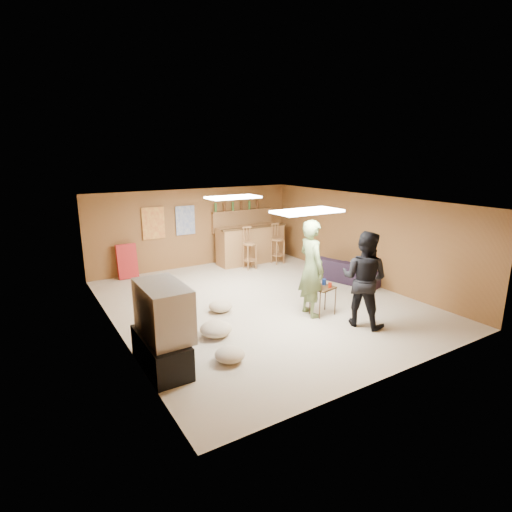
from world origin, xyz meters
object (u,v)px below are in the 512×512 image
person_olive (311,268)px  sofa (346,270)px  bar_counter (251,244)px  tv_body (163,310)px  person_black (364,279)px  tray_table (323,301)px

person_olive → sofa: (2.21, 1.28, -0.69)m
bar_counter → person_olive: 4.16m
tv_body → sofa: tv_body is taller
person_olive → person_black: bearing=-142.6°
tv_body → bar_counter: (4.15, 4.45, -0.35)m
tv_body → sofa: size_ratio=0.58×
bar_counter → tray_table: size_ratio=3.49×
bar_counter → sofa: bar_counter is taller
tv_body → tray_table: bearing=5.1°
tv_body → sofa: 5.65m
person_black → sofa: bearing=-61.9°
bar_counter → person_olive: (-1.01, -4.02, 0.41)m
sofa → bar_counter: bearing=6.3°
sofa → tray_table: (-1.99, -1.41, 0.01)m
person_olive → person_black: (0.52, -0.90, -0.06)m
tv_body → tray_table: size_ratio=1.92×
sofa → person_black: bearing=124.8°
person_black → bar_counter: bearing=-29.8°
tv_body → person_black: size_ratio=0.61×
bar_counter → tray_table: bearing=-100.8°
person_olive → sofa: 2.64m
tv_body → bar_counter: tv_body is taller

